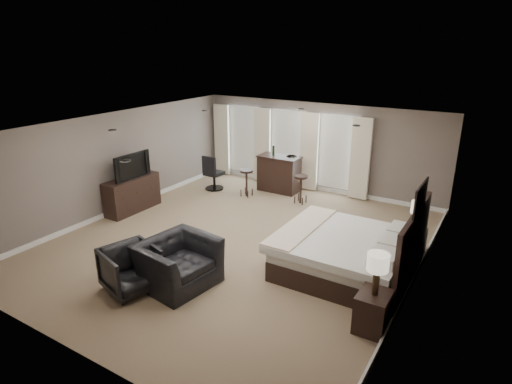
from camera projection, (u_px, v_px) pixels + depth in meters
The scene contains 16 objects.
room at pixel (238, 187), 9.17m from camera, with size 7.60×8.60×2.64m.
window_bay at pixel (286, 147), 13.00m from camera, with size 5.25×0.20×2.30m.
bed at pixel (351, 237), 8.04m from camera, with size 2.42×2.31×1.54m, color silver.
nightstand_near at pixel (373, 312), 6.59m from camera, with size 0.47×0.58×0.63m, color black.
nightstand_far at pixel (414, 243), 8.94m from camera, with size 0.41×0.51×0.55m, color black.
lamp_near at pixel (377, 274), 6.37m from camera, with size 0.33×0.33×0.68m, color beige.
lamp_far at pixel (418, 216), 8.74m from camera, with size 0.31×0.31×0.64m, color beige.
wall_art at pixel (420, 199), 7.17m from camera, with size 0.04×0.96×0.56m, color slate.
dresser at pixel (132, 194), 11.25m from camera, with size 0.50×1.56×0.91m, color black.
tv at pixel (130, 175), 11.07m from camera, with size 1.15×0.66×0.15m, color black.
armchair_near at pixel (177, 256), 7.74m from camera, with size 1.33×0.86×1.16m, color black.
armchair_far at pixel (131, 267), 7.60m from camera, with size 0.89×0.83×0.91m, color black.
bar_counter at pixel (279, 173), 12.71m from camera, with size 1.24×0.64×1.08m, color black.
bar_stool_left at pixel (247, 183), 12.31m from camera, with size 0.38×0.38×0.79m, color black.
bar_stool_right at pixel (301, 189), 11.78m from camera, with size 0.38×0.38×0.80m, color black.
desk_chair at pixel (214, 172), 12.85m from camera, with size 0.55×0.55×1.07m, color black.
Camera 1 is at (4.85, -7.22, 4.25)m, focal length 30.00 mm.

